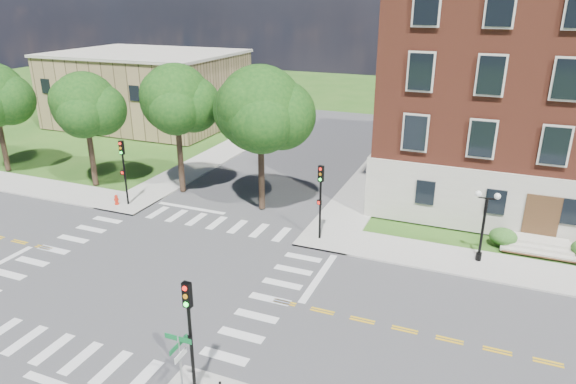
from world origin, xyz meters
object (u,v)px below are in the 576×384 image
at_px(traffic_signal_ne, 320,193).
at_px(twin_lamp_west, 484,222).
at_px(traffic_signal_se, 189,324).
at_px(traffic_signal_nw, 123,164).
at_px(street_sign_pole, 180,358).
at_px(fire_hydrant, 116,200).

bearing_deg(traffic_signal_ne, twin_lamp_west, 4.37).
bearing_deg(twin_lamp_west, traffic_signal_se, -122.09).
height_order(traffic_signal_nw, twin_lamp_west, traffic_signal_nw).
bearing_deg(twin_lamp_west, street_sign_pole, -120.62).
bearing_deg(traffic_signal_nw, traffic_signal_ne, -0.27).
height_order(traffic_signal_nw, fire_hydrant, traffic_signal_nw).
bearing_deg(traffic_signal_se, street_sign_pole, -86.17).
bearing_deg(street_sign_pole, twin_lamp_west, 59.38).
xyz_separation_m(traffic_signal_ne, fire_hydrant, (-15.61, -0.28, -2.72)).
relative_size(traffic_signal_se, street_sign_pole, 1.55).
distance_m(traffic_signal_se, traffic_signal_ne, 14.54).
relative_size(traffic_signal_ne, fire_hydrant, 6.40).
height_order(twin_lamp_west, street_sign_pole, twin_lamp_west).
distance_m(traffic_signal_nw, fire_hydrant, 2.84).
relative_size(twin_lamp_west, street_sign_pole, 1.36).
relative_size(traffic_signal_ne, traffic_signal_nw, 1.00).
bearing_deg(traffic_signal_ne, street_sign_pole, -90.22).
height_order(twin_lamp_west, fire_hydrant, twin_lamp_west).
xyz_separation_m(traffic_signal_se, traffic_signal_nw, (-14.76, 14.61, 0.00)).
relative_size(traffic_signal_se, twin_lamp_west, 1.13).
distance_m(traffic_signal_se, fire_hydrant, 21.23).
bearing_deg(street_sign_pole, traffic_signal_nw, 133.85).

